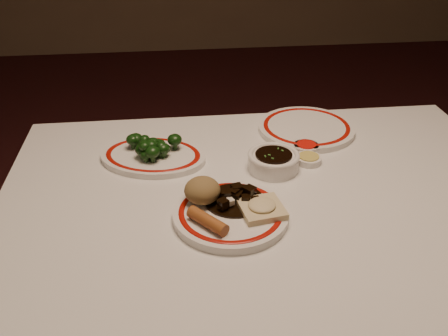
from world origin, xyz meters
TOP-DOWN VIEW (x-y plane):
  - dining_table at (0.00, 0.00)m, footprint 1.20×0.90m
  - main_plate at (-0.10, -0.06)m, footprint 0.24×0.24m
  - rice_mound at (-0.15, -0.02)m, footprint 0.08×0.08m
  - spring_roll at (-0.15, -0.10)m, footprint 0.08×0.09m
  - fried_wonton at (-0.04, -0.07)m, footprint 0.10×0.10m
  - stirfry_heap at (-0.09, -0.02)m, footprint 0.13×0.13m
  - broccoli_plate at (-0.26, 0.21)m, footprint 0.31×0.29m
  - broccoli_pile at (-0.26, 0.20)m, footprint 0.14×0.12m
  - soy_bowl at (0.03, 0.13)m, footprint 0.12×0.12m
  - sweet_sour_dish at (0.13, 0.21)m, footprint 0.06×0.06m
  - mustard_dish at (0.12, 0.15)m, footprint 0.06×0.06m
  - far_plate at (0.16, 0.32)m, footprint 0.35×0.35m

SIDE VIEW (x-z plane):
  - dining_table at x=0.00m, z-range 0.28..1.03m
  - sweet_sour_dish at x=0.13m, z-range 0.75..0.77m
  - mustard_dish at x=0.12m, z-range 0.75..0.77m
  - broccoli_plate at x=-0.26m, z-range 0.75..0.77m
  - far_plate at x=0.16m, z-range 0.75..0.77m
  - main_plate at x=-0.10m, z-range 0.75..0.77m
  - soy_bowl at x=0.03m, z-range 0.75..0.79m
  - fried_wonton at x=-0.04m, z-range 0.77..0.79m
  - stirfry_heap at x=-0.09m, z-range 0.76..0.79m
  - spring_roll at x=-0.15m, z-range 0.77..0.79m
  - broccoli_pile at x=-0.26m, z-range 0.76..0.81m
  - rice_mound at x=-0.15m, z-range 0.77..0.82m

